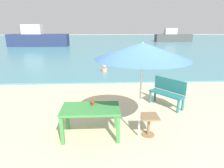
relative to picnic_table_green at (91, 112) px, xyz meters
name	(u,v)px	position (x,y,z in m)	size (l,w,h in m)	color
ground_plane	(147,148)	(1.29, -0.58, -0.65)	(120.00, 120.00, 0.00)	beige
sea_water	(108,42)	(1.29, 29.42, -0.61)	(120.00, 50.00, 0.08)	teal
picnic_table_green	(91,112)	(0.00, 0.00, 0.00)	(1.40, 0.80, 0.76)	#3D8C42
beer_bottle_amber	(93,102)	(0.05, 0.12, 0.20)	(0.07, 0.07, 0.26)	brown
patio_umbrella	(142,51)	(1.18, -0.09, 1.47)	(2.10, 2.10, 2.30)	silver
side_table_wood	(149,123)	(1.43, -0.06, -0.30)	(0.44, 0.44, 0.54)	olive
bench_teal_center	(168,91)	(2.49, 1.72, -0.11)	(1.02, 1.17, 0.95)	#237275
swimmer_person	(104,69)	(0.41, 6.65, -0.41)	(0.34, 0.34, 0.41)	tan
boat_barge	(38,38)	(-8.08, 21.71, 0.42)	(7.56, 2.06, 2.75)	navy
boat_ferry	(173,37)	(12.31, 28.16, 0.22)	(6.04, 1.65, 2.20)	#4C4C4C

